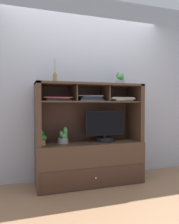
% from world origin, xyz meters
% --- Properties ---
extents(floor_plane, '(6.00, 6.00, 0.02)m').
position_xyz_m(floor_plane, '(0.00, 0.00, -0.01)').
color(floor_plane, '#906A4A').
rests_on(floor_plane, ground).
extents(back_wall, '(6.00, 0.02, 2.80)m').
position_xyz_m(back_wall, '(0.00, 0.29, 1.40)').
color(back_wall, '#A8ADBA').
rests_on(back_wall, ground).
extents(media_console, '(1.51, 0.55, 1.42)m').
position_xyz_m(media_console, '(0.00, 0.01, 0.45)').
color(media_console, '#483223').
rests_on(media_console, ground).
extents(tv_monitor, '(0.59, 0.26, 0.45)m').
position_xyz_m(tv_monitor, '(0.23, -0.02, 0.77)').
color(tv_monitor, black).
rests_on(tv_monitor, media_console).
extents(potted_orchid, '(0.17, 0.17, 0.23)m').
position_xyz_m(potted_orchid, '(-0.38, 0.02, 0.66)').
color(potted_orchid, gray).
rests_on(potted_orchid, media_console).
extents(potted_fern, '(0.14, 0.12, 0.19)m').
position_xyz_m(potted_fern, '(-0.68, -0.03, 0.67)').
color(potted_fern, '#B77B4F').
rests_on(potted_fern, media_console).
extents(magazine_stack_left, '(0.40, 0.33, 0.06)m').
position_xyz_m(magazine_stack_left, '(0.46, -0.05, 1.21)').
color(magazine_stack_left, '#3D3A41').
rests_on(magazine_stack_left, media_console).
extents(magazine_stack_centre, '(0.38, 0.31, 0.05)m').
position_xyz_m(magazine_stack_centre, '(-0.47, -0.06, 1.20)').
color(magazine_stack_centre, '#2C2D40').
rests_on(magazine_stack_centre, media_console).
extents(magazine_stack_right, '(0.39, 0.33, 0.08)m').
position_xyz_m(magazine_stack_right, '(0.02, 0.05, 1.22)').
color(magazine_stack_right, gray).
rests_on(magazine_stack_right, media_console).
extents(diffuser_bottle, '(0.05, 0.05, 0.32)m').
position_xyz_m(diffuser_bottle, '(-0.49, -0.00, 1.49)').
color(diffuser_bottle, olive).
rests_on(diffuser_bottle, media_console).
extents(potted_succulent, '(0.15, 0.15, 0.19)m').
position_xyz_m(potted_succulent, '(0.49, 0.03, 1.49)').
color(potted_succulent, gray).
rests_on(potted_succulent, media_console).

